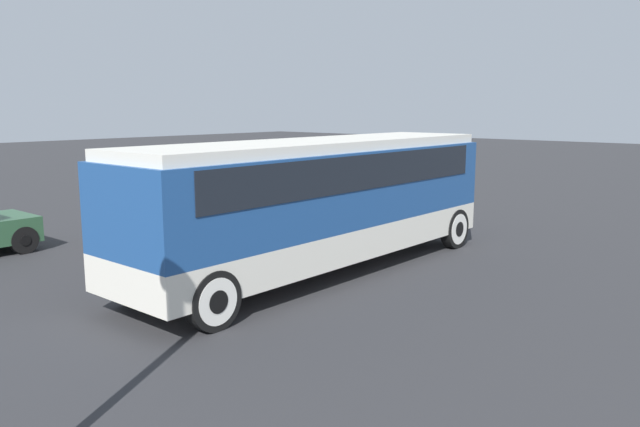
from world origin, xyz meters
TOP-DOWN VIEW (x-y plane):
  - ground_plane at (0.00, 0.00)m, footprint 120.00×120.00m
  - tour_bus at (0.10, -0.00)m, footprint 10.21×2.57m
  - parked_car_mid at (1.25, 4.87)m, footprint 4.61×1.97m

SIDE VIEW (x-z plane):
  - ground_plane at x=0.00m, z-range 0.00..0.00m
  - parked_car_mid at x=1.25m, z-range 0.01..1.45m
  - tour_bus at x=0.10m, z-range 0.31..3.34m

